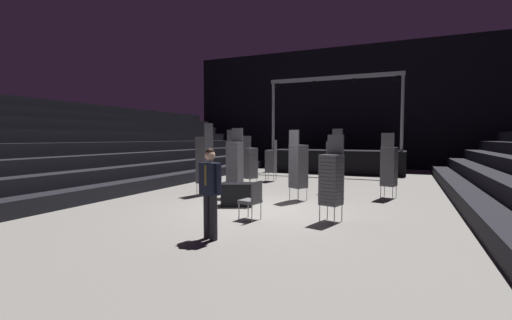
{
  "coord_description": "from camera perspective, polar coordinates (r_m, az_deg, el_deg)",
  "views": [
    {
      "loc": [
        3.63,
        -8.81,
        1.98
      ],
      "look_at": [
        0.07,
        -0.54,
        1.4
      ],
      "focal_mm": 24.41,
      "sensor_mm": 36.0,
      "label": 1
    }
  ],
  "objects": [
    {
      "name": "arena_end_wall",
      "position": [
        24.17,
        14.7,
        8.35
      ],
      "size": [
        22.0,
        0.3,
        8.0
      ],
      "primitive_type": "cube",
      "color": "black",
      "rests_on": "ground_plane"
    },
    {
      "name": "man_with_tie",
      "position": [
        6.79,
        -7.55,
        -4.53
      ],
      "size": [
        0.57,
        0.34,
        1.78
      ],
      "rotation": [
        0.0,
        0.0,
        2.83
      ],
      "color": "black",
      "rests_on": "ground_plane"
    },
    {
      "name": "chair_stack_mid_left",
      "position": [
        14.59,
        -3.94,
        0.42
      ],
      "size": [
        0.59,
        0.59,
        2.31
      ],
      "rotation": [
        0.0,
        0.0,
        0.44
      ],
      "color": "#B2B5BA",
      "rests_on": "ground_plane"
    },
    {
      "name": "chair_stack_mid_right",
      "position": [
        13.48,
        -1.02,
        -0.38
      ],
      "size": [
        0.59,
        0.59,
        2.05
      ],
      "rotation": [
        0.0,
        0.0,
        4.27
      ],
      "color": "#B2B5BA",
      "rests_on": "ground_plane"
    },
    {
      "name": "equipment_road_case",
      "position": [
        10.19,
        -3.13,
        -5.65
      ],
      "size": [
        1.07,
        0.91,
        0.66
      ],
      "primitive_type": "cube",
      "rotation": [
        0.0,
        0.0,
        0.42
      ],
      "color": "black",
      "rests_on": "ground_plane"
    },
    {
      "name": "chair_stack_mid_centre",
      "position": [
        16.42,
        -2.99,
        -0.24
      ],
      "size": [
        0.6,
        0.6,
        1.71
      ],
      "rotation": [
        0.0,
        0.0,
        0.52
      ],
      "color": "#B2B5BA",
      "rests_on": "ground_plane"
    },
    {
      "name": "chair_stack_rear_right",
      "position": [
        11.65,
        -3.49,
        -0.4
      ],
      "size": [
        0.45,
        0.45,
        2.31
      ],
      "rotation": [
        0.0,
        0.0,
        3.12
      ],
      "color": "#B2B5BA",
      "rests_on": "ground_plane"
    },
    {
      "name": "chair_stack_aisle_left",
      "position": [
        8.34,
        12.26,
        -2.97
      ],
      "size": [
        0.55,
        0.55,
        2.05
      ],
      "rotation": [
        0.0,
        0.0,
        2.85
      ],
      "color": "#B2B5BA",
      "rests_on": "ground_plane"
    },
    {
      "name": "chair_stack_aisle_right",
      "position": [
        12.89,
        12.73,
        -0.09
      ],
      "size": [
        0.57,
        0.57,
        2.31
      ],
      "rotation": [
        0.0,
        0.0,
        2.79
      ],
      "color": "#B2B5BA",
      "rests_on": "ground_plane"
    },
    {
      "name": "loose_chair_near_man",
      "position": [
        8.39,
        -0.6,
        -6.24
      ],
      "size": [
        0.52,
        0.52,
        0.95
      ],
      "rotation": [
        0.0,
        0.0,
        1.38
      ],
      "color": "#B2B5BA",
      "rests_on": "ground_plane"
    },
    {
      "name": "stage_riser",
      "position": [
        20.35,
        12.94,
        0.02
      ],
      "size": [
        7.4,
        2.52,
        5.29
      ],
      "color": "black",
      "rests_on": "ground_plane"
    },
    {
      "name": "chair_stack_rear_left",
      "position": [
        12.15,
        -8.43,
        0.13
      ],
      "size": [
        0.51,
        0.51,
        2.48
      ],
      "rotation": [
        0.0,
        0.0,
        1.4
      ],
      "color": "#B2B5BA",
      "rests_on": "ground_plane"
    },
    {
      "name": "ground_plane",
      "position": [
        9.74,
        0.86,
        -8.34
      ],
      "size": [
        22.0,
        30.0,
        0.1
      ],
      "primitive_type": "cube",
      "color": "slate"
    },
    {
      "name": "chair_stack_front_left",
      "position": [
        15.82,
        2.49,
        -0.09
      ],
      "size": [
        0.46,
        0.46,
        1.88
      ],
      "rotation": [
        0.0,
        0.0,
        1.63
      ],
      "color": "#B2B5BA",
      "rests_on": "ground_plane"
    },
    {
      "name": "chair_stack_rear_centre",
      "position": [
        12.13,
        20.96,
        -0.88
      ],
      "size": [
        0.54,
        0.54,
        2.14
      ],
      "rotation": [
        0.0,
        0.0,
        6.03
      ],
      "color": "#B2B5BA",
      "rests_on": "ground_plane"
    },
    {
      "name": "bleacher_bank_left",
      "position": [
        15.22,
        -26.61,
        2.61
      ],
      "size": [
        6.0,
        24.0,
        3.6
      ],
      "rotation": [
        0.0,
        0.0,
        1.57
      ],
      "color": "black",
      "rests_on": "ground_plane"
    },
    {
      "name": "chair_stack_front_right",
      "position": [
        10.98,
        6.94,
        -0.89
      ],
      "size": [
        0.6,
        0.6,
        2.22
      ],
      "rotation": [
        0.0,
        0.0,
        5.76
      ],
      "color": "#B2B5BA",
      "rests_on": "ground_plane"
    }
  ]
}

